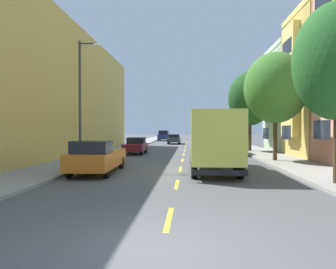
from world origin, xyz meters
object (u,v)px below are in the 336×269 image
parked_pickup_orange (97,157)px  parked_hatchback_burgundy (136,146)px  street_lamp (82,94)px  delivery_box_truck (213,138)px  parked_wagon_silver (212,137)px  parked_wagon_teal (232,146)px  street_tree_third (250,99)px  parked_suv_navy (164,135)px  street_tree_second (275,88)px  parked_wagon_sky (220,140)px  moving_charcoal_sedan (174,139)px

parked_pickup_orange → parked_hatchback_burgundy: bearing=90.5°
street_lamp → delivery_box_truck: street_lamp is taller
delivery_box_truck → parked_wagon_silver: size_ratio=1.64×
parked_wagon_teal → parked_pickup_orange: bearing=-125.1°
street_tree_third → parked_suv_navy: 29.82m
street_tree_second → parked_suv_navy: 38.39m
parked_wagon_sky → moving_charcoal_sedan: parked_wagon_sky is taller
parked_wagon_teal → parked_hatchback_burgundy: same height
delivery_box_truck → parked_wagon_sky: (2.64, 23.91, -1.03)m
street_tree_third → parked_hatchback_burgundy: size_ratio=1.93×
delivery_box_truck → parked_wagon_sky: 24.07m
street_lamp → moving_charcoal_sedan: (4.16, 28.43, -3.67)m
parked_hatchback_burgundy → parked_wagon_sky: bearing=55.1°
street_lamp → parked_wagon_sky: 25.02m
parked_pickup_orange → delivery_box_truck: bearing=10.7°
parked_wagon_teal → parked_pickup_orange: size_ratio=0.89×
street_tree_third → parked_hatchback_burgundy: 12.02m
delivery_box_truck → moving_charcoal_sedan: delivery_box_truck is taller
delivery_box_truck → parked_pickup_orange: (-6.08, -1.15, -1.01)m
delivery_box_truck → moving_charcoal_sedan: 30.11m
parked_wagon_teal → moving_charcoal_sedan: bearing=107.8°
street_lamp → parked_wagon_sky: street_lamp is taller
street_tree_third → parked_suv_navy: street_tree_third is taller
parked_wagon_silver → parked_pickup_orange: bearing=-103.1°
street_lamp → moving_charcoal_sedan: bearing=81.7°
street_lamp → parked_wagon_silver: 35.95m
parked_pickup_orange → parked_wagon_silver: 37.85m
parked_suv_navy → parked_pickup_orange: bearing=-90.0°
parked_wagon_teal → parked_suv_navy: bearing=105.7°
parked_pickup_orange → parked_wagon_silver: bearing=76.9°
parked_suv_navy → delivery_box_truck: bearing=-81.6°
street_tree_second → parked_wagon_teal: size_ratio=1.56×
parked_suv_navy → parked_hatchback_burgundy: bearing=-90.1°
parked_suv_navy → moving_charcoal_sedan: 11.94m
street_tree_second → delivery_box_truck: street_tree_second is taller
parked_wagon_teal → parked_pickup_orange: parked_pickup_orange is taller
parked_pickup_orange → parked_hatchback_burgundy: 12.39m
street_tree_third → moving_charcoal_sedan: (-8.20, 15.83, -4.49)m
street_tree_second → parked_hatchback_burgundy: street_tree_second is taller
delivery_box_truck → parked_hatchback_burgundy: (-6.19, 11.23, -1.08)m
delivery_box_truck → parked_wagon_silver: (2.51, 35.70, -1.03)m
street_tree_second → parked_pickup_orange: (-10.68, -6.06, -4.28)m
delivery_box_truck → parked_wagon_silver: 35.81m
parked_suv_navy → parked_hatchback_burgundy: (-0.08, -30.31, -0.23)m
street_tree_third → parked_wagon_teal: (-2.14, -3.04, -4.43)m
street_lamp → parked_suv_navy: size_ratio=1.55×
parked_suv_navy → parked_wagon_sky: parked_suv_navy is taller
street_tree_third → parked_wagon_sky: size_ratio=1.63×
street_lamp → parked_suv_navy: (1.64, 40.10, -3.44)m
street_tree_second → moving_charcoal_sedan: street_tree_second is taller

